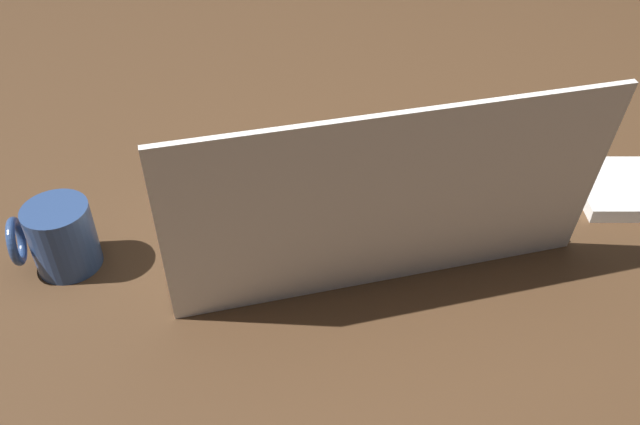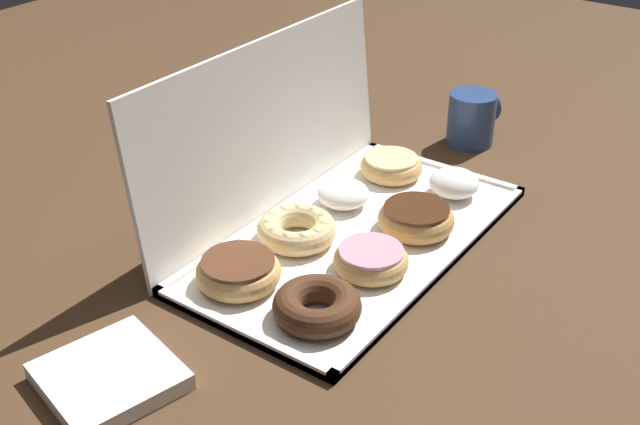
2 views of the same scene
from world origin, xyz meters
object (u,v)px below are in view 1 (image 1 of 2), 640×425
object	(u,v)px
powdered_filled_donut_6	(320,231)
coffee_mug	(60,236)
chocolate_frosted_donut_4	(490,201)
pink_frosted_donut_1	(378,166)
donut_box	(350,208)
napkin_stack	(622,188)
chocolate_cake_ring_donut_0	(454,154)
chocolate_frosted_donut_2	(299,177)
cruller_donut_5	(405,216)
glazed_ring_donut_7	(227,242)
powdered_filled_donut_3	(215,191)

from	to	relation	value
powdered_filled_donut_6	coffee_mug	size ratio (longest dim) A/B	0.77
chocolate_frosted_donut_4	powdered_filled_donut_6	xyz separation A→B (m)	(0.27, 0.00, -0.00)
pink_frosted_donut_1	powdered_filled_donut_6	distance (m)	0.19
donut_box	pink_frosted_donut_1	world-z (taller)	pink_frosted_donut_1
coffee_mug	napkin_stack	xyz separation A→B (m)	(-0.85, 0.05, -0.04)
chocolate_cake_ring_donut_0	chocolate_frosted_donut_2	size ratio (longest dim) A/B	0.99
chocolate_cake_ring_donut_0	cruller_donut_5	xyz separation A→B (m)	(0.14, 0.13, 0.00)
glazed_ring_donut_7	chocolate_cake_ring_donut_0	bearing A→B (deg)	-162.35
pink_frosted_donut_1	cruller_donut_5	world-z (taller)	cruller_donut_5
powdered_filled_donut_3	pink_frosted_donut_1	bearing A→B (deg)	-178.76
powdered_filled_donut_6	napkin_stack	distance (m)	0.50
napkin_stack	cruller_donut_5	bearing A→B (deg)	0.01
chocolate_frosted_donut_2	glazed_ring_donut_7	distance (m)	0.18
napkin_stack	powdered_filled_donut_6	bearing A→B (deg)	0.36
cruller_donut_5	napkin_stack	size ratio (longest dim) A/B	0.82
chocolate_cake_ring_donut_0	chocolate_frosted_donut_2	xyz separation A→B (m)	(0.26, 0.00, 0.00)
donut_box	pink_frosted_donut_1	size ratio (longest dim) A/B	5.26
chocolate_frosted_donut_4	cruller_donut_5	world-z (taller)	same
powdered_filled_donut_6	napkin_stack	size ratio (longest dim) A/B	0.57
coffee_mug	napkin_stack	world-z (taller)	coffee_mug
chocolate_cake_ring_donut_0	cruller_donut_5	bearing A→B (deg)	44.74
chocolate_cake_ring_donut_0	glazed_ring_donut_7	size ratio (longest dim) A/B	1.08
chocolate_frosted_donut_4	glazed_ring_donut_7	distance (m)	0.40
chocolate_frosted_donut_4	glazed_ring_donut_7	size ratio (longest dim) A/B	1.10
chocolate_cake_ring_donut_0	chocolate_frosted_donut_4	xyz separation A→B (m)	(-0.00, 0.13, 0.00)
powdered_filled_donut_3	glazed_ring_donut_7	size ratio (longest dim) A/B	0.76
chocolate_frosted_donut_2	coffee_mug	size ratio (longest dim) A/B	1.08
chocolate_frosted_donut_4	coffee_mug	world-z (taller)	coffee_mug
chocolate_frosted_donut_2	napkin_stack	bearing A→B (deg)	165.26
coffee_mug	napkin_stack	size ratio (longest dim) A/B	0.74
chocolate_frosted_donut_2	napkin_stack	xyz separation A→B (m)	(-0.50, 0.13, -0.02)
chocolate_cake_ring_donut_0	glazed_ring_donut_7	bearing A→B (deg)	17.65
donut_box	chocolate_cake_ring_donut_0	distance (m)	0.21
chocolate_cake_ring_donut_0	pink_frosted_donut_1	size ratio (longest dim) A/B	1.09
cruller_donut_5	powdered_filled_donut_6	xyz separation A→B (m)	(0.13, 0.00, -0.00)
donut_box	chocolate_frosted_donut_4	size ratio (longest dim) A/B	4.76
pink_frosted_donut_1	powdered_filled_donut_6	world-z (taller)	powdered_filled_donut_6
powdered_filled_donut_3	glazed_ring_donut_7	distance (m)	0.12
donut_box	chocolate_frosted_donut_4	distance (m)	0.21
powdered_filled_donut_6	coffee_mug	xyz separation A→B (m)	(0.35, -0.05, 0.02)
pink_frosted_donut_1	chocolate_frosted_donut_2	world-z (taller)	chocolate_frosted_donut_2
powdered_filled_donut_3	napkin_stack	bearing A→B (deg)	168.59
pink_frosted_donut_1	powdered_filled_donut_3	distance (m)	0.27
chocolate_frosted_donut_4	napkin_stack	distance (m)	0.23
donut_box	chocolate_frosted_donut_4	xyz separation A→B (m)	(-0.20, 0.07, 0.03)
powdered_filled_donut_3	chocolate_frosted_donut_4	xyz separation A→B (m)	(-0.40, 0.13, -0.00)
chocolate_cake_ring_donut_0	pink_frosted_donut_1	distance (m)	0.13
donut_box	pink_frosted_donut_1	xyz separation A→B (m)	(-0.07, -0.07, 0.02)
powdered_filled_donut_3	glazed_ring_donut_7	xyz separation A→B (m)	(-0.00, 0.12, -0.00)
chocolate_frosted_donut_2	powdered_filled_donut_6	distance (m)	0.13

